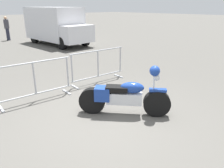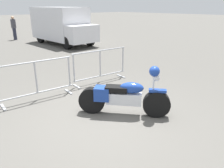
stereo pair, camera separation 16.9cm
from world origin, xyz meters
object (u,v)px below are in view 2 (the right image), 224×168
Objects in this scene: delivery_van at (61,25)px; pedestrian at (14,27)px; crowd_barrier_far at (100,66)px; motorcycle at (124,96)px; crowd_barrier_near at (36,80)px.

pedestrian is (-1.66, 3.95, -0.32)m from delivery_van.
pedestrian is (1.39, 11.55, 0.37)m from crowd_barrier_far.
delivery_van is at bearing -48.21° from pedestrian.
pedestrian is at bearing 130.41° from motorcycle.
pedestrian is (2.48, 13.71, 0.46)m from motorcycle.
pedestrian is at bearing -158.34° from delivery_van.
motorcycle is 0.87× the size of crowd_barrier_near.
delivery_van is at bearing 117.67° from motorcycle.
crowd_barrier_near is at bearing -88.24° from pedestrian.
motorcycle is at bearing -24.14° from delivery_van.
delivery_van reaches higher than pedestrian.
crowd_barrier_far is 8.21m from delivery_van.
crowd_barrier_near is at bearing 180.00° from crowd_barrier_far.
pedestrian is (3.58, 11.55, 0.37)m from crowd_barrier_near.
crowd_barrier_far is 0.40× the size of delivery_van.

